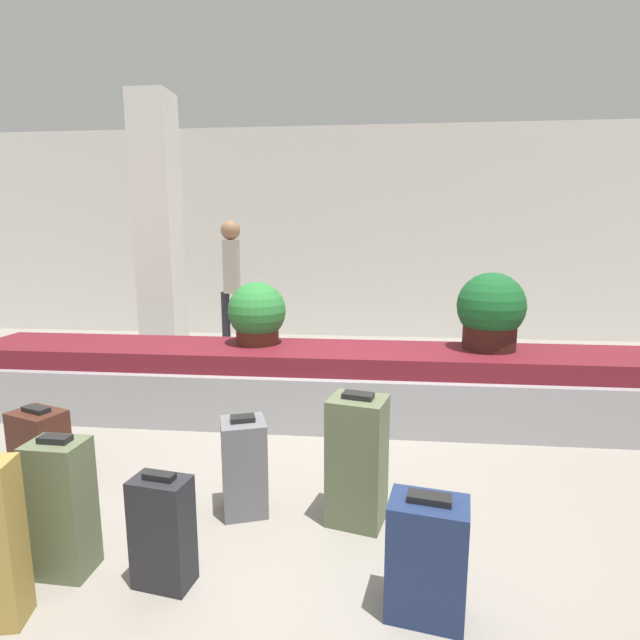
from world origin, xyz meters
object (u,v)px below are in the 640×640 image
object	(u,v)px
suitcase_8	(41,453)
traveler_0	(232,275)
pillar	(159,235)
suitcase_1	(357,460)
suitcase_7	(163,532)
potted_plant_0	(491,312)
suitcase_0	(427,558)
potted_plant_1	(257,314)
suitcase_5	(62,507)
suitcase_4	(244,466)

from	to	relation	value
suitcase_8	traveler_0	xyz separation A→B (m)	(0.23, 3.64, 0.80)
pillar	suitcase_1	xyz separation A→B (m)	(2.45, -3.11, -1.23)
suitcase_7	potted_plant_0	bearing A→B (deg)	59.17
suitcase_0	potted_plant_1	world-z (taller)	potted_plant_1
suitcase_8	suitcase_1	bearing A→B (deg)	17.13
suitcase_1	traveler_0	world-z (taller)	traveler_0
suitcase_0	suitcase_8	world-z (taller)	suitcase_8
suitcase_0	suitcase_7	size ratio (longest dim) A/B	1.00
suitcase_1	suitcase_7	bearing A→B (deg)	-130.99
suitcase_0	pillar	bearing A→B (deg)	136.72
traveler_0	potted_plant_0	bearing A→B (deg)	47.29
suitcase_1	suitcase_5	world-z (taller)	suitcase_1
suitcase_1	suitcase_4	world-z (taller)	suitcase_1
suitcase_0	suitcase_5	world-z (taller)	suitcase_5
suitcase_1	suitcase_7	size ratio (longest dim) A/B	1.37
potted_plant_0	suitcase_5	bearing A→B (deg)	-137.13
pillar	suitcase_8	xyz separation A→B (m)	(0.47, -3.02, -1.32)
pillar	suitcase_1	distance (m)	4.14
potted_plant_1	traveler_0	size ratio (longest dim) A/B	0.32
suitcase_4	suitcase_8	xyz separation A→B (m)	(-1.32, 0.05, -0.01)
suitcase_0	suitcase_5	bearing A→B (deg)	-172.82
pillar	suitcase_1	world-z (taller)	pillar
suitcase_5	potted_plant_0	world-z (taller)	potted_plant_0
suitcase_4	traveler_0	world-z (taller)	traveler_0
suitcase_8	potted_plant_1	xyz separation A→B (m)	(1.01, 1.66, 0.62)
potted_plant_0	traveler_0	size ratio (longest dim) A/B	0.37
pillar	suitcase_0	bearing A→B (deg)	-53.87
suitcase_1	traveler_0	bearing A→B (deg)	129.46
suitcase_4	suitcase_7	size ratio (longest dim) A/B	1.06
potted_plant_1	suitcase_4	bearing A→B (deg)	-79.96
suitcase_7	potted_plant_0	size ratio (longest dim) A/B	0.84
suitcase_5	traveler_0	bearing A→B (deg)	96.58
suitcase_5	suitcase_8	size ratio (longest dim) A/B	1.21
suitcase_1	suitcase_0	bearing A→B (deg)	-50.69
suitcase_5	traveler_0	xyz separation A→B (m)	(-0.35, 4.30, 0.74)
pillar	traveler_0	size ratio (longest dim) A/B	1.79
pillar	suitcase_4	size ratio (longest dim) A/B	5.37
suitcase_7	suitcase_8	distance (m)	1.30
potted_plant_1	pillar	bearing A→B (deg)	137.42
suitcase_1	potted_plant_1	world-z (taller)	potted_plant_1
suitcase_7	suitcase_8	bearing A→B (deg)	156.53
suitcase_5	suitcase_8	bearing A→B (deg)	132.82
suitcase_4	suitcase_7	xyz separation A→B (m)	(-0.22, -0.65, -0.02)
suitcase_5	suitcase_8	world-z (taller)	suitcase_5
suitcase_8	potted_plant_0	xyz separation A→B (m)	(3.07, 1.65, 0.68)
suitcase_5	suitcase_7	xyz separation A→B (m)	(0.52, -0.04, -0.07)
suitcase_5	suitcase_7	bearing A→B (deg)	-2.10
suitcase_7	suitcase_4	bearing A→B (deg)	80.41
suitcase_8	potted_plant_0	size ratio (longest dim) A/B	0.87
suitcase_4	potted_plant_1	size ratio (longest dim) A/B	1.06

